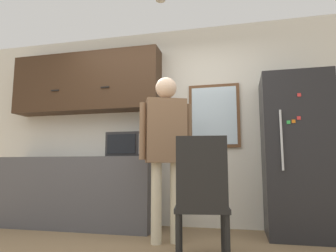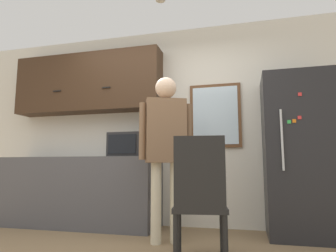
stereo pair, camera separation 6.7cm
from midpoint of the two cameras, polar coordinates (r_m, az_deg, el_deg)
name	(u,v)px [view 1 (the left image)]	position (r m, az deg, el deg)	size (l,w,h in m)	color
back_wall	(163,125)	(4.16, -1.35, 0.21)	(6.00, 0.06, 2.70)	silver
counter	(76,191)	(4.24, -17.64, -11.80)	(2.18, 0.64, 0.90)	#4C4C51
upper_cabinets	(86,83)	(4.52, -15.80, 7.83)	(2.18, 0.34, 0.84)	#3D2819
microwave	(131,145)	(3.86, -7.62, -3.61)	(0.52, 0.42, 0.30)	#232326
person	(166,139)	(3.18, -0.99, -2.54)	(0.53, 0.36, 1.74)	beige
refrigerator	(297,155)	(3.68, 22.90, -5.08)	(0.73, 0.67, 1.81)	#232326
chair	(202,195)	(2.52, 5.66, -13.01)	(0.50, 0.50, 1.02)	black
window	(214,116)	(4.01, 8.31, 1.94)	(0.67, 0.05, 0.85)	brown
ceiling_light	(161,0)	(3.74, -1.98, 22.88)	(0.11, 0.11, 0.01)	white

